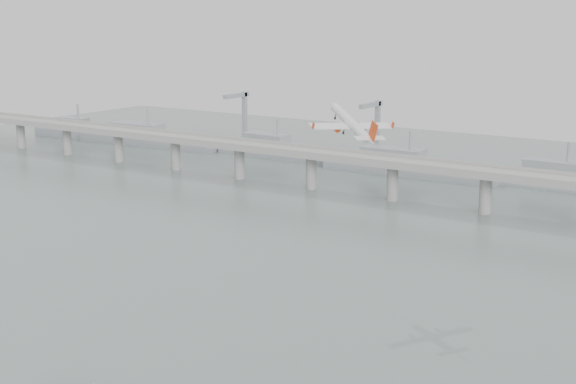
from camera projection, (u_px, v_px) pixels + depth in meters
The scene contains 4 objects.
ground at pixel (185, 347), 225.35m from camera, with size 900.00×900.00×0.00m, color slate.
bridge at pixel (445, 173), 384.83m from camera, with size 800.00×22.00×23.90m.
distant_fleet at pixel (267, 149), 523.04m from camera, with size 453.00×60.90×40.00m.
airliner at pixel (351, 124), 260.99m from camera, with size 29.65×28.66×13.27m.
Camera 1 is at (140.53, -158.34, 94.53)m, focal length 48.00 mm.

